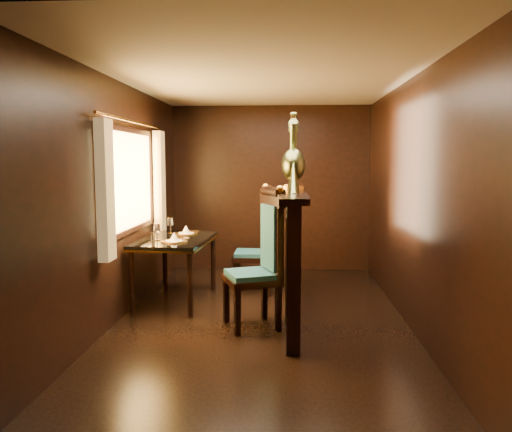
# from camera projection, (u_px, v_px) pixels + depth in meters

# --- Properties ---
(ground) EXTENTS (5.00, 5.00, 0.00)m
(ground) POSITION_uv_depth(u_px,v_px,m) (262.00, 319.00, 5.29)
(ground) COLOR black
(ground) RESTS_ON ground
(room_shell) EXTENTS (3.04, 5.04, 2.52)m
(room_shell) POSITION_uv_depth(u_px,v_px,m) (254.00, 169.00, 5.14)
(room_shell) COLOR black
(room_shell) RESTS_ON ground
(partition) EXTENTS (0.26, 2.70, 1.36)m
(partition) POSITION_uv_depth(u_px,v_px,m) (292.00, 248.00, 5.49)
(partition) COLOR black
(partition) RESTS_ON ground
(dining_table) EXTENTS (0.87, 1.34, 0.96)m
(dining_table) POSITION_uv_depth(u_px,v_px,m) (176.00, 244.00, 5.89)
(dining_table) COLOR black
(dining_table) RESTS_ON ground
(chair_left) EXTENTS (0.68, 0.69, 1.43)m
(chair_left) POSITION_uv_depth(u_px,v_px,m) (264.00, 253.00, 5.01)
(chair_left) COLOR black
(chair_left) RESTS_ON ground
(chair_right) EXTENTS (0.49, 0.54, 1.36)m
(chair_right) POSITION_uv_depth(u_px,v_px,m) (262.00, 238.00, 6.26)
(chair_right) COLOR black
(chair_right) RESTS_ON ground
(peacock_left) EXTENTS (0.27, 0.71, 0.84)m
(peacock_left) POSITION_uv_depth(u_px,v_px,m) (293.00, 150.00, 5.29)
(peacock_left) COLOR #164435
(peacock_left) RESTS_ON partition
(peacock_right) EXTENTS (0.24, 0.65, 0.77)m
(peacock_right) POSITION_uv_depth(u_px,v_px,m) (293.00, 154.00, 5.68)
(peacock_right) COLOR #164435
(peacock_right) RESTS_ON partition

